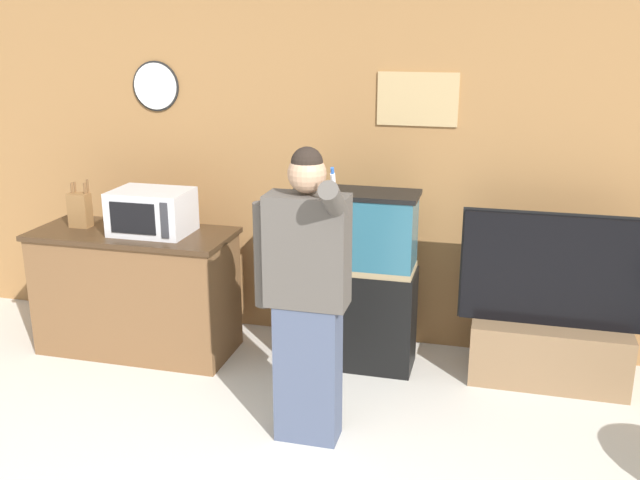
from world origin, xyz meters
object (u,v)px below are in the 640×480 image
at_px(counter_island, 137,291).
at_px(aquarium_on_stand, 354,280).
at_px(microwave, 152,212).
at_px(person_standing, 306,294).
at_px(knife_block, 80,210).
at_px(tv_on_stand, 550,334).

bearing_deg(counter_island, aquarium_on_stand, 6.12).
relative_size(counter_island, aquarium_on_stand, 1.15).
xyz_separation_m(microwave, person_standing, (1.32, -0.82, -0.17)).
height_order(microwave, aquarium_on_stand, aquarium_on_stand).
bearing_deg(aquarium_on_stand, microwave, -173.53).
height_order(microwave, person_standing, person_standing).
bearing_deg(counter_island, knife_block, 176.76).
xyz_separation_m(microwave, tv_on_stand, (2.67, 0.21, -0.70)).
relative_size(aquarium_on_stand, person_standing, 0.73).
distance_m(tv_on_stand, person_standing, 1.78).
height_order(aquarium_on_stand, tv_on_stand, aquarium_on_stand).
distance_m(microwave, knife_block, 0.57).
xyz_separation_m(microwave, knife_block, (-0.56, 0.01, -0.03)).
xyz_separation_m(tv_on_stand, person_standing, (-1.35, -1.03, 0.53)).
height_order(counter_island, person_standing, person_standing).
distance_m(counter_island, aquarium_on_stand, 1.56).
relative_size(counter_island, knife_block, 4.16).
bearing_deg(aquarium_on_stand, counter_island, -173.88).
distance_m(aquarium_on_stand, person_standing, 1.01).
distance_m(knife_block, aquarium_on_stand, 1.99).
bearing_deg(microwave, counter_island, -176.92).
distance_m(microwave, aquarium_on_stand, 1.45).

